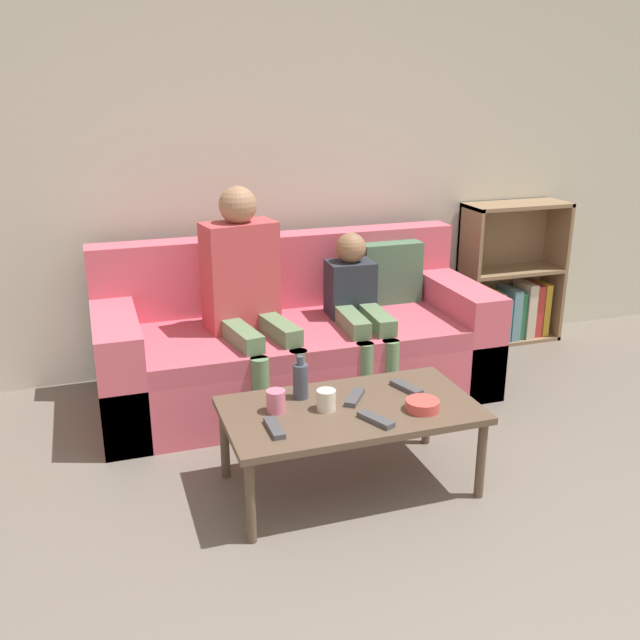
# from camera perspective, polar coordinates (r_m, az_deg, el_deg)

# --- Properties ---
(wall_back) EXTENTS (12.00, 0.06, 2.60)m
(wall_back) POSITION_cam_1_polar(r_m,az_deg,el_deg) (4.29, -3.91, 13.38)
(wall_back) COLOR beige
(wall_back) RESTS_ON ground_plane
(couch) EXTENTS (2.13, 0.88, 0.85)m
(couch) POSITION_cam_1_polar(r_m,az_deg,el_deg) (3.99, -1.92, -2.00)
(couch) COLOR #DB5B70
(couch) RESTS_ON ground_plane
(bookshelf) EXTENTS (0.69, 0.28, 0.94)m
(bookshelf) POSITION_cam_1_polar(r_m,az_deg,el_deg) (4.97, 14.72, 2.29)
(bookshelf) COLOR #8E7051
(bookshelf) RESTS_ON ground_plane
(coffee_table) EXTENTS (1.07, 0.58, 0.38)m
(coffee_table) POSITION_cam_1_polar(r_m,az_deg,el_deg) (3.05, 2.43, -7.56)
(coffee_table) COLOR brown
(coffee_table) RESTS_ON ground_plane
(person_adult) EXTENTS (0.44, 0.66, 1.18)m
(person_adult) POSITION_cam_1_polar(r_m,az_deg,el_deg) (3.72, -5.93, 2.73)
(person_adult) COLOR #66845B
(person_adult) RESTS_ON ground_plane
(person_child) EXTENTS (0.27, 0.62, 0.90)m
(person_child) POSITION_cam_1_polar(r_m,az_deg,el_deg) (3.89, 3.06, 1.08)
(person_child) COLOR #66845B
(person_child) RESTS_ON ground_plane
(cup_near) EXTENTS (0.08, 0.08, 0.10)m
(cup_near) POSITION_cam_1_polar(r_m,az_deg,el_deg) (2.98, -3.55, -6.50)
(cup_near) COLOR pink
(cup_near) RESTS_ON coffee_table
(cup_far) EXTENTS (0.08, 0.08, 0.09)m
(cup_far) POSITION_cam_1_polar(r_m,az_deg,el_deg) (2.99, 0.50, -6.42)
(cup_far) COLOR silver
(cup_far) RESTS_ON coffee_table
(tv_remote_0) EXTENTS (0.14, 0.17, 0.02)m
(tv_remote_0) POSITION_cam_1_polar(r_m,az_deg,el_deg) (3.09, 2.80, -6.19)
(tv_remote_0) COLOR #47474C
(tv_remote_0) RESTS_ON coffee_table
(tv_remote_1) EXTENTS (0.05, 0.17, 0.02)m
(tv_remote_1) POSITION_cam_1_polar(r_m,az_deg,el_deg) (2.84, -3.67, -8.61)
(tv_remote_1) COLOR #47474C
(tv_remote_1) RESTS_ON coffee_table
(tv_remote_2) EXTENTS (0.11, 0.17, 0.02)m
(tv_remote_2) POSITION_cam_1_polar(r_m,az_deg,el_deg) (2.91, 4.48, -7.94)
(tv_remote_2) COLOR #47474C
(tv_remote_2) RESTS_ON coffee_table
(tv_remote_3) EXTENTS (0.10, 0.18, 0.02)m
(tv_remote_3) POSITION_cam_1_polar(r_m,az_deg,el_deg) (3.21, 6.91, -5.37)
(tv_remote_3) COLOR #47474C
(tv_remote_3) RESTS_ON coffee_table
(snack_bowl) EXTENTS (0.14, 0.14, 0.05)m
(snack_bowl) POSITION_cam_1_polar(r_m,az_deg,el_deg) (3.02, 8.19, -6.75)
(snack_bowl) COLOR #DB4C47
(snack_bowl) RESTS_ON coffee_table
(bottle) EXTENTS (0.07, 0.07, 0.19)m
(bottle) POSITION_cam_1_polar(r_m,az_deg,el_deg) (3.08, -1.57, -4.84)
(bottle) COLOR #424756
(bottle) RESTS_ON coffee_table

